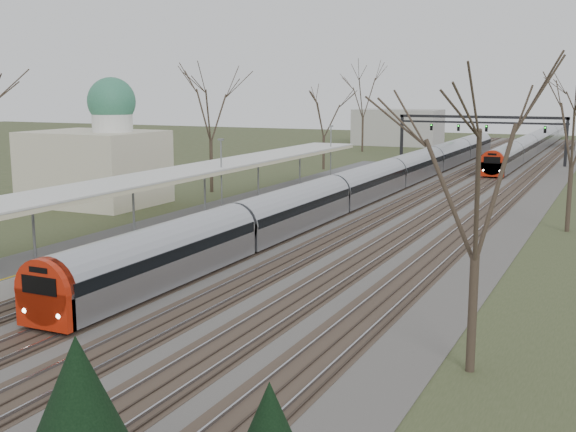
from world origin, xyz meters
name	(u,v)px	position (x,y,z in m)	size (l,w,h in m)	color
track_bed	(416,193)	(0.26, 55.00, 0.06)	(24.00, 160.00, 0.22)	#474442
platform	(230,211)	(-9.05, 37.50, 0.50)	(3.50, 69.00, 1.00)	#9E9B93
canopy	(196,171)	(-9.05, 32.99, 3.93)	(4.10, 50.00, 3.11)	slate
dome_building	(97,160)	(-21.71, 38.00, 3.72)	(10.00, 8.00, 10.30)	beige
signal_gantry	(481,125)	(0.29, 84.99, 4.91)	(21.00, 0.59, 6.08)	black
tree_west_far	(210,104)	(-17.00, 48.00, 8.02)	(5.50, 5.50, 11.33)	#2D231C
tree_east_near	(479,178)	(13.00, 15.00, 6.55)	(4.50, 4.50, 9.27)	#2D231C
tree_east_far	(574,122)	(14.00, 42.00, 7.29)	(5.00, 5.00, 10.30)	#2D231C
train_near	(392,175)	(-2.50, 56.47, 1.48)	(2.62, 90.21, 3.05)	#A8ABB3
train_far	(535,142)	(4.50, 106.26, 1.48)	(2.62, 75.21, 3.05)	#A8ABB3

